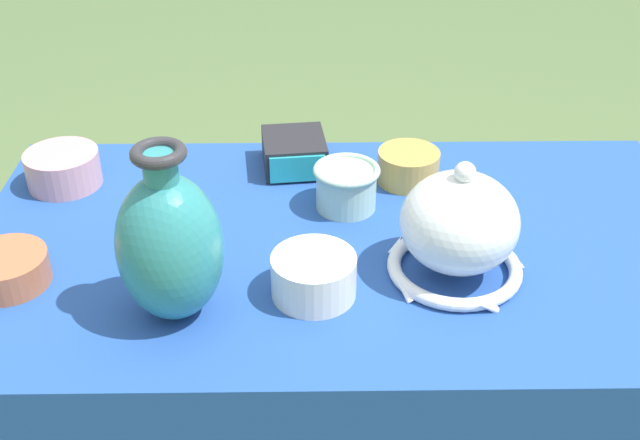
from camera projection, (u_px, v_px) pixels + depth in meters
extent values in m
cylinder|color=#38383D|center=(83.00, 309.00, 1.83)|extent=(0.04, 0.04, 0.71)
cylinder|color=#38383D|center=(584.00, 305.00, 1.85)|extent=(0.04, 0.04, 0.71)
cube|color=#38383D|center=(341.00, 248.00, 1.39)|extent=(1.25, 0.69, 0.03)
cube|color=#234C9E|center=(341.00, 240.00, 1.38)|extent=(1.27, 0.71, 0.01)
cube|color=#234C9E|center=(349.00, 438.00, 1.13)|extent=(1.27, 0.01, 0.19)
ellipsoid|color=teal|center=(170.00, 248.00, 1.15)|extent=(0.16, 0.16, 0.23)
cylinder|color=teal|center=(160.00, 167.00, 1.08)|extent=(0.05, 0.05, 0.04)
torus|color=#2D2D33|center=(158.00, 153.00, 1.07)|extent=(0.08, 0.08, 0.02)
torus|color=white|center=(454.00, 267.00, 1.29)|extent=(0.22, 0.22, 0.02)
ellipsoid|color=white|center=(459.00, 222.00, 1.24)|extent=(0.19, 0.19, 0.16)
sphere|color=white|center=(465.00, 172.00, 1.20)|extent=(0.03, 0.03, 0.03)
cone|color=white|center=(521.00, 266.00, 1.29)|extent=(0.01, 0.04, 0.03)
cone|color=white|center=(465.00, 231.00, 1.38)|extent=(0.04, 0.02, 0.03)
cone|color=white|center=(396.00, 245.00, 1.34)|extent=(0.03, 0.04, 0.03)
cone|color=white|center=(404.00, 292.00, 1.24)|extent=(0.03, 0.04, 0.03)
cone|color=white|center=(487.00, 307.00, 1.20)|extent=(0.04, 0.02, 0.03)
cube|color=#232328|center=(294.00, 152.00, 1.57)|extent=(0.13, 0.14, 0.06)
cube|color=teal|center=(297.00, 169.00, 1.52)|extent=(0.11, 0.02, 0.05)
cylinder|color=white|center=(314.00, 276.00, 1.23)|extent=(0.13, 0.13, 0.07)
cylinder|color=#BC6642|center=(7.00, 269.00, 1.26)|extent=(0.13, 0.13, 0.05)
cylinder|color=gold|center=(408.00, 166.00, 1.53)|extent=(0.12, 0.12, 0.06)
cylinder|color=#D19399|center=(63.00, 169.00, 1.52)|extent=(0.14, 0.14, 0.07)
cylinder|color=#A8CCB7|center=(346.00, 189.00, 1.44)|extent=(0.11, 0.11, 0.08)
torus|color=#A8CCB7|center=(347.00, 170.00, 1.42)|extent=(0.12, 0.12, 0.01)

